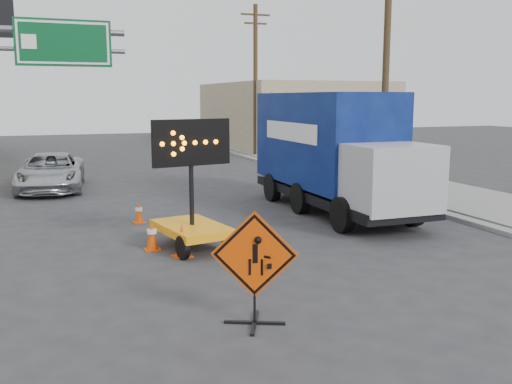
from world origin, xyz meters
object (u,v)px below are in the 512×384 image
construction_sign (255,265)px  box_truck (333,158)px  arrow_board (192,220)px  pickup_truck (51,172)px

construction_sign → box_truck: (5.49, 7.73, 0.72)m
arrow_board → box_truck: 6.09m
construction_sign → arrow_board: 4.88m
box_truck → arrow_board: bearing=-151.2°
pickup_truck → box_truck: 11.26m
pickup_truck → construction_sign: bearing=-74.2°
construction_sign → arrow_board: size_ratio=0.60×
construction_sign → arrow_board: (0.21, 4.86, -0.28)m
construction_sign → pickup_truck: (-2.80, 15.29, -0.25)m
pickup_truck → arrow_board: bearing=-68.5°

